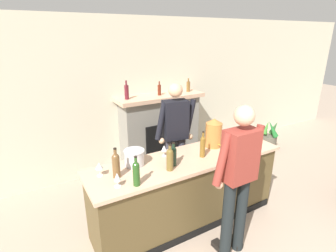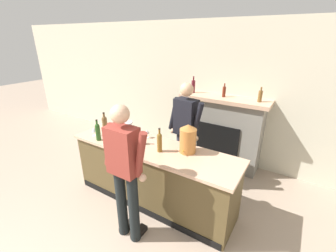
{
  "view_description": "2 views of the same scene",
  "coord_description": "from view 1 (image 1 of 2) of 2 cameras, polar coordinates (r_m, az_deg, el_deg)",
  "views": [
    {
      "loc": [
        -1.81,
        -0.21,
        2.44
      ],
      "look_at": [
        -0.2,
        2.55,
        1.32
      ],
      "focal_mm": 28.0,
      "sensor_mm": 36.0,
      "label": 1
    },
    {
      "loc": [
        1.68,
        -0.08,
        2.45
      ],
      "look_at": [
        0.01,
        2.57,
        1.19
      ],
      "focal_mm": 24.0,
      "sensor_mm": 36.0,
      "label": 2
    }
  ],
  "objects": [
    {
      "name": "bar_counter",
      "position": [
        3.61,
        4.23,
        -13.67
      ],
      "size": [
        2.61,
        0.72,
        0.95
      ],
      "color": "brown",
      "rests_on": "ground_plane"
    },
    {
      "name": "fireplace_stone",
      "position": [
        4.99,
        -1.71,
        -0.99
      ],
      "size": [
        1.64,
        0.52,
        1.72
      ],
      "color": "gray",
      "rests_on": "ground_plane"
    },
    {
      "name": "copper_dispenser",
      "position": [
        3.68,
        9.9,
        -1.4
      ],
      "size": [
        0.23,
        0.27,
        0.41
      ],
      "color": "#BA7435",
      "rests_on": "bar_counter"
    },
    {
      "name": "wine_bottle_chardonnay_pale",
      "position": [
        2.93,
        -11.25,
        -8.19
      ],
      "size": [
        0.08,
        0.08,
        0.35
      ],
      "color": "brown",
      "rests_on": "bar_counter"
    },
    {
      "name": "wine_glass_mid_counter",
      "position": [
        3.01,
        -14.75,
        -8.46
      ],
      "size": [
        0.08,
        0.08,
        0.16
      ],
      "color": "silver",
      "rests_on": "bar_counter"
    },
    {
      "name": "wine_bottle_burgundy_dark",
      "position": [
        2.75,
        -6.93,
        -10.02
      ],
      "size": [
        0.07,
        0.07,
        0.33
      ],
      "color": "#234C1A",
      "rests_on": "bar_counter"
    },
    {
      "name": "person_bartender",
      "position": [
        3.95,
        1.58,
        -2.11
      ],
      "size": [
        0.65,
        0.35,
        1.8
      ],
      "color": "#393945",
      "rests_on": "ground_plane"
    },
    {
      "name": "potted_plant_corner",
      "position": [
        6.41,
        21.23,
        -2.16
      ],
      "size": [
        0.41,
        0.41,
        0.67
      ],
      "color": "#555043",
      "rests_on": "ground_plane"
    },
    {
      "name": "wine_bottle_port_short",
      "position": [
        3.13,
        1.2,
        -6.37
      ],
      "size": [
        0.07,
        0.07,
        0.3
      ],
      "color": "#182F1F",
      "rests_on": "bar_counter"
    },
    {
      "name": "wine_glass_back_row",
      "position": [
        3.37,
        -0.86,
        -4.93
      ],
      "size": [
        0.07,
        0.07,
        0.15
      ],
      "color": "silver",
      "rests_on": "bar_counter"
    },
    {
      "name": "person_customer",
      "position": [
        2.95,
        14.96,
        -10.72
      ],
      "size": [
        0.66,
        0.3,
        1.8
      ],
      "color": "black",
      "rests_on": "ground_plane"
    },
    {
      "name": "wine_bottle_riesling_slim",
      "position": [
        3.37,
        7.57,
        -4.28
      ],
      "size": [
        0.07,
        0.07,
        0.35
      ],
      "color": "brown",
      "rests_on": "bar_counter"
    },
    {
      "name": "wine_glass_front_right",
      "position": [
        2.78,
        -11.0,
        -10.93
      ],
      "size": [
        0.07,
        0.07,
        0.16
      ],
      "color": "silver",
      "rests_on": "bar_counter"
    },
    {
      "name": "ice_bucket_steel",
      "position": [
        3.18,
        -7.34,
        -6.83
      ],
      "size": [
        0.25,
        0.25,
        0.19
      ],
      "color": "silver",
      "rests_on": "bar_counter"
    },
    {
      "name": "wall_back_panel",
      "position": [
        4.86,
        -7.58,
        6.47
      ],
      "size": [
        12.0,
        0.07,
        2.75
      ],
      "color": "beige",
      "rests_on": "ground_plane"
    },
    {
      "name": "wine_bottle_rose_blush",
      "position": [
        3.02,
        0.41,
        -7.09
      ],
      "size": [
        0.08,
        0.08,
        0.33
      ],
      "color": "brown",
      "rests_on": "bar_counter"
    }
  ]
}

